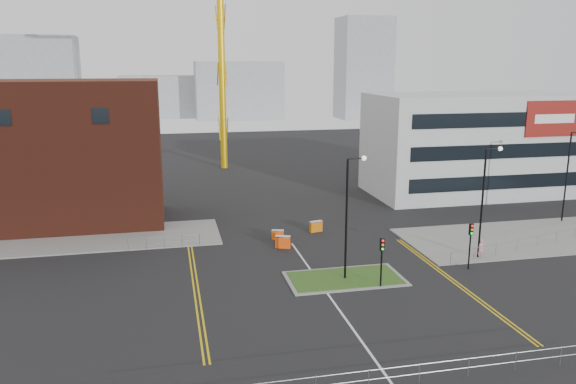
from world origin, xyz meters
The scene contains 28 objects.
ground centered at (0.00, 0.00, 0.00)m, with size 200.00×200.00×0.00m, color black.
pavement_left centered at (-20.00, 22.00, 0.06)m, with size 28.00×8.00×0.12m, color slate.
pavement_right centered at (22.00, 14.00, 0.06)m, with size 24.00×10.00×0.12m, color slate.
island_kerb centered at (2.00, 8.00, 0.04)m, with size 8.60×4.60×0.08m, color slate.
grass_island centered at (2.00, 8.00, 0.06)m, with size 8.00×4.00×0.12m, color #254517.
brick_building centered at (-22.97, 28.00, 6.85)m, with size 24.20×10.07×14.24m.
office_block centered at (26.01, 31.97, 6.00)m, with size 25.00×12.20×12.00m.
streetlamp_island centered at (2.22, 8.00, 5.41)m, with size 1.46×0.36×9.18m.
streetlamp_right_near centered at (14.22, 10.00, 5.41)m, with size 1.46×0.36×9.18m.
streetlamp_right_far centered at (28.22, 18.00, 5.41)m, with size 1.46×0.36×9.18m.
traffic_light_island centered at (4.00, 5.98, 2.57)m, with size 0.28×0.33×3.65m.
traffic_light_right centered at (12.00, 7.98, 2.57)m, with size 0.28×0.33×3.65m.
railing_front centered at (0.00, -6.00, 0.78)m, with size 24.05×0.05×1.10m.
railing_left centered at (-11.00, 18.00, 0.74)m, with size 6.05×0.05×1.10m.
railing_right centered at (20.50, 11.50, 0.78)m, with size 19.05×5.05×1.10m.
centre_line centered at (0.00, 2.00, 0.01)m, with size 0.15×30.00×0.01m, color silver.
yellow_left_a centered at (-9.00, 10.00, 0.01)m, with size 0.12×24.00×0.01m, color gold.
yellow_left_b centered at (-8.70, 10.00, 0.01)m, with size 0.12×24.00×0.01m, color gold.
yellow_right_a centered at (9.50, 6.00, 0.01)m, with size 0.12×20.00×0.01m, color gold.
yellow_right_b centered at (9.80, 6.00, 0.01)m, with size 0.12×20.00×0.01m, color gold.
skyline_a centered at (-40.00, 120.00, 11.00)m, with size 18.00×12.00×22.00m, color gray.
skyline_b centered at (10.00, 130.00, 8.00)m, with size 24.00×12.00×16.00m, color gray.
skyline_c centered at (45.00, 125.00, 14.00)m, with size 14.00×12.00×28.00m, color gray.
skyline_d centered at (-8.00, 140.00, 6.00)m, with size 30.00×12.00×12.00m, color gray.
pedestrian centered at (14.20, 9.96, 0.81)m, with size 0.59×0.39×1.62m, color pink.
barrier_left centered at (-1.00, 16.00, 0.58)m, with size 1.35×0.81×1.07m.
barrier_mid centered at (3.00, 19.99, 0.56)m, with size 1.30×0.72×1.04m.
barrier_right centered at (-1.00, 18.38, 0.49)m, with size 1.13×0.62×0.90m.
Camera 1 is at (-10.37, -29.10, 15.57)m, focal length 35.00 mm.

